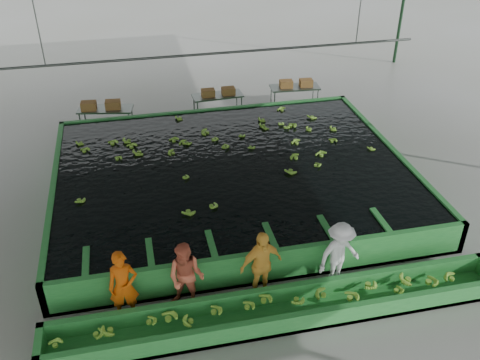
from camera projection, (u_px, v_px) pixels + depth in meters
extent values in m
plane|color=gray|center=(244.00, 221.00, 14.46)|extent=(80.00, 80.00, 0.00)
cube|color=gray|center=(245.00, 38.00, 11.81)|extent=(20.00, 22.00, 0.04)
cube|color=black|center=(232.00, 166.00, 15.25)|extent=(9.70, 7.70, 0.00)
cylinder|color=#59605B|center=(209.00, 54.00, 17.01)|extent=(0.08, 0.08, 14.00)
cylinder|color=#59605B|center=(39.00, 33.00, 15.55)|extent=(0.04, 0.04, 2.00)
cylinder|color=#59605B|center=(359.00, 13.00, 17.40)|extent=(0.04, 0.04, 2.00)
imported|color=#CE4D09|center=(123.00, 286.00, 11.09)|extent=(0.63, 0.42, 1.70)
imported|color=#CE5F41|center=(186.00, 277.00, 11.34)|extent=(1.00, 0.91, 1.68)
imported|color=yellow|center=(261.00, 265.00, 11.63)|extent=(1.09, 0.67, 1.73)
imported|color=white|center=(339.00, 254.00, 11.99)|extent=(1.19, 0.87, 1.66)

